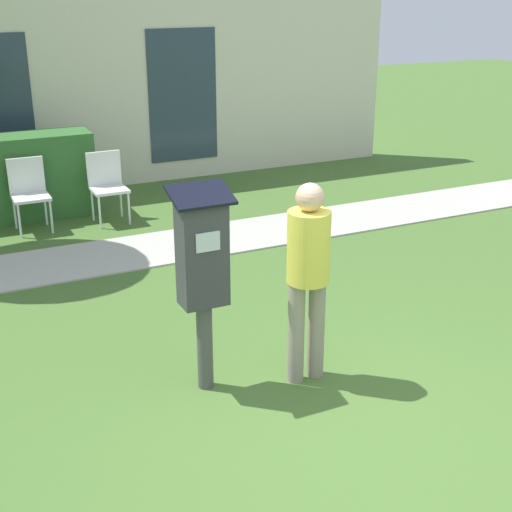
{
  "coord_description": "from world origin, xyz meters",
  "views": [
    {
      "loc": [
        -2.44,
        -3.37,
        2.9
      ],
      "look_at": [
        -0.32,
        0.99,
        1.05
      ],
      "focal_mm": 50.0,
      "sensor_mm": 36.0,
      "label": 1
    }
  ],
  "objects": [
    {
      "name": "hedge_row",
      "position": [
        -1.35,
        6.11,
        0.55
      ],
      "size": [
        2.04,
        0.6,
        1.1
      ],
      "color": "#33662D",
      "rests_on": "ground"
    },
    {
      "name": "ground_plane",
      "position": [
        0.0,
        0.0,
        0.0
      ],
      "size": [
        40.0,
        40.0,
        0.0
      ],
      "primitive_type": "plane",
      "color": "#476B2D"
    },
    {
      "name": "sidewalk",
      "position": [
        0.0,
        4.18,
        0.01
      ],
      "size": [
        12.0,
        1.1,
        0.02
      ],
      "color": "#B7B2A8",
      "rests_on": "ground"
    },
    {
      "name": "outdoor_chair_left",
      "position": [
        -1.24,
        5.58,
        0.53
      ],
      "size": [
        0.44,
        0.44,
        0.9
      ],
      "rotation": [
        0.0,
        0.0,
        -0.18
      ],
      "color": "white",
      "rests_on": "ground"
    },
    {
      "name": "outdoor_chair_middle",
      "position": [
        -0.27,
        5.5,
        0.53
      ],
      "size": [
        0.44,
        0.44,
        0.9
      ],
      "rotation": [
        0.0,
        0.0,
        -0.14
      ],
      "color": "white",
      "rests_on": "ground"
    },
    {
      "name": "person_standing",
      "position": [
        0.05,
        0.88,
        0.93
      ],
      "size": [
        0.32,
        0.32,
        1.58
      ],
      "rotation": [
        0.0,
        0.0,
        0.38
      ],
      "color": "gray",
      "rests_on": "ground"
    },
    {
      "name": "parking_meter",
      "position": [
        -0.7,
        1.1,
        1.02
      ],
      "size": [
        0.44,
        0.31,
        1.59
      ],
      "color": "#4C4C4C",
      "rests_on": "ground"
    },
    {
      "name": "building_facade",
      "position": [
        0.0,
        7.25,
        1.6
      ],
      "size": [
        10.0,
        0.26,
        3.2
      ],
      "color": "beige",
      "rests_on": "ground"
    }
  ]
}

